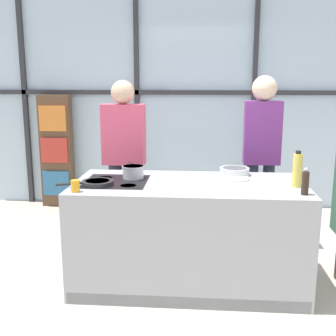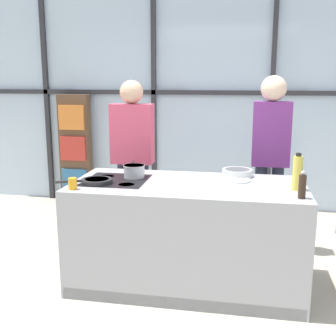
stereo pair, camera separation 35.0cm
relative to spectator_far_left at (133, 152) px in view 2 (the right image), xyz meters
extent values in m
plane|color=#BCB29E|center=(0.70, -0.88, -0.97)|extent=(18.00, 18.00, 0.00)
cube|color=silver|center=(0.70, 1.43, 0.43)|extent=(6.40, 0.04, 2.80)
cube|color=#2D2D33|center=(0.70, 1.38, 0.57)|extent=(6.40, 0.06, 0.06)
cube|color=#2D2D33|center=(-1.60, 1.38, 0.43)|extent=(0.06, 0.06, 2.80)
cube|color=#2D2D33|center=(-0.07, 1.38, 0.43)|extent=(0.06, 0.06, 2.80)
cube|color=#2D2D33|center=(1.47, 1.38, 0.43)|extent=(0.06, 0.06, 2.80)
cube|color=brown|center=(-1.16, 1.25, -0.22)|extent=(0.42, 0.16, 1.51)
cube|color=teal|center=(-1.16, 1.15, -0.64)|extent=(0.36, 0.03, 0.33)
cube|color=red|center=(-1.16, 1.15, -0.19)|extent=(0.36, 0.03, 0.33)
cube|color=orange|center=(-1.16, 1.15, 0.23)|extent=(0.36, 0.03, 0.33)
cube|color=#A8AAB2|center=(0.70, -0.88, -0.53)|extent=(1.90, 0.90, 0.88)
cube|color=black|center=(0.09, -0.88, -0.10)|extent=(0.52, 0.52, 0.01)
cube|color=black|center=(0.70, -1.31, -0.92)|extent=(1.86, 0.03, 0.10)
cylinder|color=#38383D|center=(-0.03, -1.00, -0.10)|extent=(0.13, 0.13, 0.01)
cylinder|color=#38383D|center=(0.22, -1.00, -0.10)|extent=(0.13, 0.13, 0.01)
cylinder|color=#38383D|center=(-0.03, -0.75, -0.10)|extent=(0.13, 0.13, 0.01)
cylinder|color=#38383D|center=(0.22, -0.75, -0.10)|extent=(0.13, 0.13, 0.01)
cylinder|color=#232838|center=(0.10, 0.00, -0.55)|extent=(0.14, 0.14, 0.85)
cylinder|color=#232838|center=(-0.10, 0.00, -0.55)|extent=(0.14, 0.14, 0.85)
cube|color=#DB4C6B|center=(0.00, 0.00, 0.19)|extent=(0.43, 0.20, 0.61)
sphere|color=#D8AD8C|center=(0.00, 0.00, 0.61)|extent=(0.24, 0.24, 0.24)
cylinder|color=#232838|center=(1.48, 0.00, -0.54)|extent=(0.12, 0.12, 0.87)
cylinder|color=#232838|center=(1.32, 0.00, -0.54)|extent=(0.12, 0.12, 0.87)
cube|color=#7A3384|center=(1.40, 0.00, 0.22)|extent=(0.36, 0.16, 0.63)
sphere|color=beige|center=(1.40, 0.00, 0.65)|extent=(0.24, 0.24, 0.24)
cylinder|color=#232326|center=(-0.03, -1.00, -0.07)|extent=(0.25, 0.25, 0.03)
cylinder|color=#B26B2D|center=(-0.03, -1.00, -0.06)|extent=(0.20, 0.20, 0.01)
cylinder|color=#232326|center=(-0.24, -1.09, -0.07)|extent=(0.19, 0.10, 0.02)
cylinder|color=silver|center=(0.22, -0.75, -0.04)|extent=(0.18, 0.18, 0.11)
cylinder|color=silver|center=(0.22, -0.75, 0.01)|extent=(0.19, 0.19, 0.01)
cylinder|color=black|center=(0.17, -0.59, 0.00)|extent=(0.07, 0.16, 0.02)
cylinder|color=white|center=(1.10, -0.72, -0.09)|extent=(0.22, 0.22, 0.01)
cylinder|color=silver|center=(1.09, -0.55, -0.06)|extent=(0.26, 0.26, 0.06)
cylinder|color=#4C4C51|center=(1.09, -0.55, -0.04)|extent=(0.21, 0.21, 0.01)
cylinder|color=#E0CC4C|center=(1.55, -0.93, 0.04)|extent=(0.07, 0.07, 0.26)
cylinder|color=black|center=(1.55, -0.93, 0.18)|extent=(0.04, 0.04, 0.02)
cylinder|color=#332319|center=(1.56, -1.17, -0.01)|extent=(0.05, 0.05, 0.17)
sphere|color=#B2B2B7|center=(1.56, -1.17, 0.10)|extent=(0.03, 0.03, 0.03)
cylinder|color=orange|center=(-0.15, -1.22, -0.05)|extent=(0.07, 0.07, 0.09)
camera|label=1|loc=(0.79, -4.23, 0.75)|focal=45.00mm
camera|label=2|loc=(1.14, -4.19, 0.75)|focal=45.00mm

